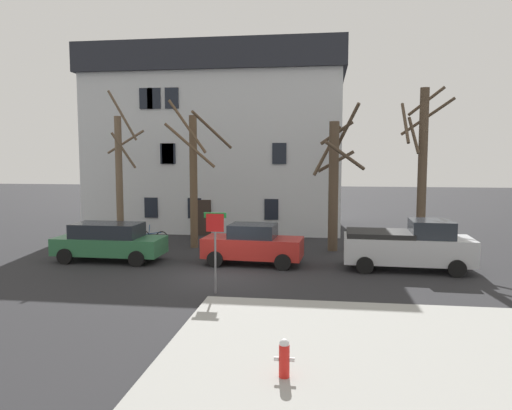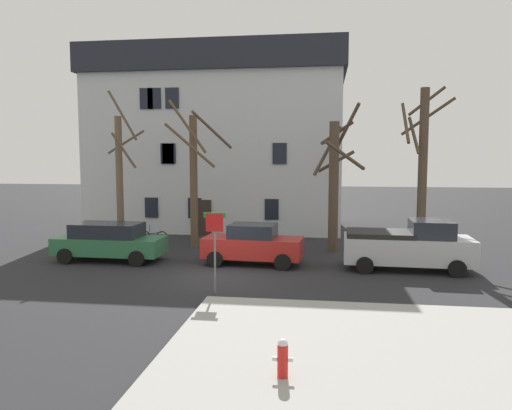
% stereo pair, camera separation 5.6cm
% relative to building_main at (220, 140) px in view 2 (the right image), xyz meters
% --- Properties ---
extents(ground_plane, '(120.00, 120.00, 0.00)m').
position_rel_building_main_xyz_m(ground_plane, '(2.91, -13.48, -5.74)').
color(ground_plane, '#262628').
extents(sidewalk_slab, '(11.45, 7.96, 0.12)m').
position_rel_building_main_xyz_m(sidewalk_slab, '(8.89, -20.60, -5.68)').
color(sidewalk_slab, '#999993').
rests_on(sidewalk_slab, ground_plane).
extents(building_main, '(16.12, 8.16, 11.34)m').
position_rel_building_main_xyz_m(building_main, '(0.00, 0.00, 0.00)').
color(building_main, silver).
rests_on(building_main, ground_plane).
extents(tree_bare_near, '(2.12, 2.15, 7.89)m').
position_rel_building_main_xyz_m(tree_bare_near, '(-3.69, -7.45, -2.11)').
color(tree_bare_near, brown).
rests_on(tree_bare_near, ground_plane).
extents(tree_bare_mid, '(2.98, 2.43, 7.36)m').
position_rel_building_main_xyz_m(tree_bare_mid, '(0.37, -7.81, -2.06)').
color(tree_bare_mid, brown).
rests_on(tree_bare_mid, ground_plane).
extents(tree_bare_far, '(2.54, 2.73, 7.18)m').
position_rel_building_main_xyz_m(tree_bare_far, '(7.34, -7.53, -2.21)').
color(tree_bare_far, '#4C3D2D').
rests_on(tree_bare_far, ground_plane).
extents(tree_bare_end, '(2.66, 2.67, 8.08)m').
position_rel_building_main_xyz_m(tree_bare_end, '(11.58, -6.76, -1.44)').
color(tree_bare_end, '#4C3D2D').
rests_on(tree_bare_end, ground_plane).
extents(car_green_wagon, '(4.79, 2.13, 1.69)m').
position_rel_building_main_xyz_m(car_green_wagon, '(-2.56, -11.39, -4.86)').
color(car_green_wagon, '#2D6B42').
rests_on(car_green_wagon, ground_plane).
extents(car_red_sedan, '(4.32, 2.17, 1.75)m').
position_rel_building_main_xyz_m(car_red_sedan, '(3.85, -11.24, -4.87)').
color(car_red_sedan, '#AD231E').
rests_on(car_red_sedan, ground_plane).
extents(pickup_truck_silver, '(5.15, 2.44, 2.06)m').
position_rel_building_main_xyz_m(pickup_truck_silver, '(10.29, -11.32, -4.74)').
color(pickup_truck_silver, '#B7BABF').
rests_on(pickup_truck_silver, ground_plane).
extents(fire_hydrant, '(0.42, 0.22, 0.80)m').
position_rel_building_main_xyz_m(fire_hydrant, '(6.07, -22.09, -5.20)').
color(fire_hydrant, red).
rests_on(fire_hydrant, sidewalk_slab).
extents(street_sign_pole, '(0.76, 0.07, 2.75)m').
position_rel_building_main_xyz_m(street_sign_pole, '(3.24, -15.83, -3.81)').
color(street_sign_pole, slate).
rests_on(street_sign_pole, ground_plane).
extents(bicycle_leaning, '(1.74, 0.28, 1.03)m').
position_rel_building_main_xyz_m(bicycle_leaning, '(-2.11, -7.07, -5.37)').
color(bicycle_leaning, black).
rests_on(bicycle_leaning, ground_plane).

